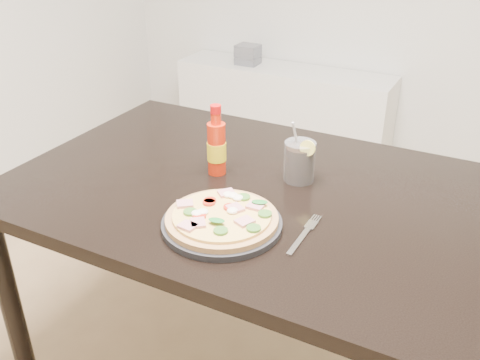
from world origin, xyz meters
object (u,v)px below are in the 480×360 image
at_px(plate, 222,224).
at_px(fork, 305,233).
at_px(cola_cup, 299,162).
at_px(dining_table, 259,213).
at_px(media_console, 283,106).
at_px(hot_sauce_bottle, 217,147).
at_px(pizza, 222,217).

bearing_deg(plate, fork, 18.30).
distance_m(plate, cola_cup, 0.33).
xyz_separation_m(cola_cup, fork, (0.12, -0.25, -0.05)).
bearing_deg(dining_table, media_console, 111.12).
xyz_separation_m(dining_table, cola_cup, (0.08, 0.09, 0.14)).
bearing_deg(cola_cup, hot_sauce_bottle, -162.78).
bearing_deg(fork, dining_table, 140.99).
bearing_deg(hot_sauce_bottle, cola_cup, 17.22).
distance_m(dining_table, media_console, 2.08).
xyz_separation_m(dining_table, hot_sauce_bottle, (-0.15, 0.02, 0.17)).
relative_size(dining_table, fork, 7.44).
bearing_deg(plate, hot_sauce_bottle, 122.01).
distance_m(plate, pizza, 0.02).
bearing_deg(dining_table, pizza, -89.17).
bearing_deg(fork, media_console, 114.45).
bearing_deg(pizza, media_console, 109.17).
height_order(plate, fork, plate).
relative_size(hot_sauce_bottle, media_console, 0.15).
relative_size(pizza, cola_cup, 1.55).
relative_size(dining_table, hot_sauce_bottle, 6.75).
distance_m(plate, media_console, 2.31).
bearing_deg(dining_table, cola_cup, 50.77).
distance_m(pizza, hot_sauce_bottle, 0.29).
xyz_separation_m(plate, media_console, (-0.74, 2.13, -0.51)).
bearing_deg(media_console, pizza, -70.83).
height_order(dining_table, hot_sauce_bottle, hot_sauce_bottle).
bearing_deg(plate, pizza, 110.60).
xyz_separation_m(cola_cup, media_console, (-0.81, 1.81, -0.55)).
relative_size(plate, fork, 1.56).
distance_m(hot_sauce_bottle, fork, 0.40).
bearing_deg(dining_table, hot_sauce_bottle, 171.08).
height_order(plate, hot_sauce_bottle, hot_sauce_bottle).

